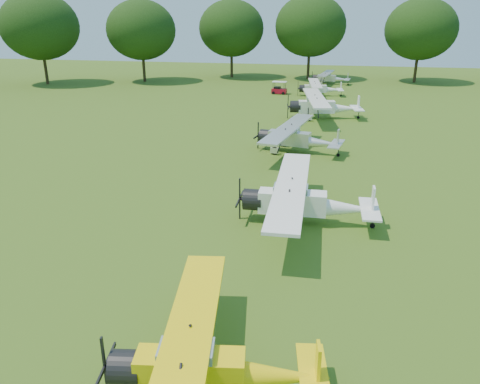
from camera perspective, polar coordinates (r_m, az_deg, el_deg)
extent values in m
plane|color=#315615|center=(23.73, 3.89, -3.67)|extent=(160.00, 160.00, 0.00)
cylinder|color=#2F2412|center=(78.84, 20.65, 14.04)|extent=(0.44, 0.44, 4.51)
ellipsoid|color=black|center=(78.51, 21.18, 18.02)|extent=(10.52, 10.52, 8.94)
cylinder|color=#2F2412|center=(78.66, 8.35, 15.18)|extent=(0.44, 0.44, 4.74)
ellipsoid|color=black|center=(78.33, 8.58, 19.40)|extent=(11.05, 11.05, 9.39)
cylinder|color=#2F2412|center=(80.26, -1.03, 15.41)|extent=(0.44, 0.44, 4.49)
ellipsoid|color=black|center=(79.93, -1.05, 19.32)|extent=(10.47, 10.47, 8.90)
cylinder|color=#2F2412|center=(76.34, -11.65, 14.71)|extent=(0.44, 0.44, 4.44)
ellipsoid|color=black|center=(75.99, -11.96, 18.77)|extent=(10.36, 10.36, 8.80)
cylinder|color=#2F2412|center=(77.72, -22.62, 13.81)|extent=(0.44, 0.44, 4.77)
ellipsoid|color=black|center=(77.38, -23.24, 18.07)|extent=(11.14, 11.14, 9.47)
cube|color=yellow|center=(13.40, -6.06, -20.72)|extent=(3.01, 1.31, 0.95)
cone|color=yellow|center=(13.39, 5.20, -21.50)|extent=(2.64, 1.21, 0.82)
cube|color=#8CA5B2|center=(13.09, -6.56, -19.05)|extent=(1.57, 1.06, 0.50)
cylinder|color=black|center=(13.74, -13.67, -20.06)|extent=(0.96, 1.06, 0.95)
cube|color=black|center=(13.90, -16.16, -19.77)|extent=(0.07, 0.12, 1.91)
cube|color=yellow|center=(12.95, -6.61, -18.27)|extent=(2.82, 9.73, 0.13)
cube|color=yellow|center=(13.17, 9.47, -19.97)|extent=(0.17, 0.51, 1.18)
cube|color=yellow|center=(13.43, 8.95, -21.31)|extent=(1.16, 2.64, 0.08)
cylinder|color=black|center=(14.80, -8.24, -19.59)|extent=(0.56, 0.23, 0.55)
cube|color=white|center=(23.36, 6.39, -1.24)|extent=(3.36, 1.09, 1.09)
cone|color=white|center=(23.45, 13.25, -2.01)|extent=(2.94, 1.03, 0.94)
cube|color=#8CA5B2|center=(23.16, 6.19, 0.09)|extent=(1.69, 1.01, 0.57)
cylinder|color=black|center=(23.54, 1.59, -0.94)|extent=(0.97, 1.11, 1.08)
cube|color=black|center=(23.64, -0.04, -0.83)|extent=(0.07, 0.13, 2.19)
cube|color=white|center=(23.07, 6.22, 0.69)|extent=(1.85, 11.08, 0.15)
cube|color=white|center=(23.36, 15.90, -0.98)|extent=(0.12, 0.58, 1.35)
cube|color=white|center=(23.52, 15.53, -2.03)|extent=(0.97, 2.94, 0.09)
cylinder|color=black|center=(22.54, 3.97, -4.17)|extent=(0.63, 0.19, 0.62)
cylinder|color=black|center=(24.91, 4.62, -1.68)|extent=(0.63, 0.19, 0.62)
cylinder|color=black|center=(23.88, 15.83, -3.97)|extent=(0.25, 0.09, 0.25)
cube|color=silver|center=(35.84, 6.05, 6.53)|extent=(3.27, 1.45, 1.04)
cone|color=silver|center=(35.30, 10.23, 5.84)|extent=(2.87, 1.34, 0.89)
cube|color=#8CA5B2|center=(35.74, 5.93, 7.39)|extent=(1.71, 1.16, 0.54)
cylinder|color=black|center=(36.36, 3.18, 6.82)|extent=(1.05, 1.16, 1.03)
cube|color=black|center=(36.56, 2.22, 6.91)|extent=(0.08, 0.13, 2.07)
cube|color=silver|center=(35.68, 5.94, 7.77)|extent=(3.16, 10.56, 0.14)
cube|color=silver|center=(35.01, 11.87, 6.44)|extent=(0.19, 0.55, 1.28)
cube|color=silver|center=(35.14, 11.65, 5.75)|extent=(1.29, 2.87, 0.09)
cylinder|color=black|center=(35.10, 4.21, 5.03)|extent=(0.61, 0.25, 0.59)
cylinder|color=black|center=(37.38, 5.35, 5.98)|extent=(0.61, 0.25, 0.59)
cylinder|color=black|center=(35.32, 11.87, 4.43)|extent=(0.25, 0.12, 0.24)
cube|color=white|center=(48.17, 9.30, 10.22)|extent=(3.70, 1.61, 1.17)
cone|color=white|center=(48.64, 12.88, 9.87)|extent=(3.25, 1.49, 1.01)
cube|color=#8CA5B2|center=(48.05, 9.21, 10.95)|extent=(1.93, 1.30, 0.61)
cylinder|color=black|center=(47.97, 6.74, 10.30)|extent=(1.18, 1.31, 1.16)
cube|color=black|center=(47.93, 5.86, 10.33)|extent=(0.09, 0.14, 2.35)
cube|color=white|center=(48.01, 9.23, 11.27)|extent=(3.48, 11.96, 0.16)
cube|color=white|center=(48.75, 14.24, 10.45)|extent=(0.21, 0.62, 1.45)
cube|color=white|center=(48.82, 14.06, 9.88)|extent=(1.43, 3.24, 0.10)
cylinder|color=black|center=(46.87, 8.33, 8.94)|extent=(0.69, 0.28, 0.67)
cylinder|color=black|center=(49.60, 8.03, 9.60)|extent=(0.69, 0.28, 0.67)
cylinder|color=black|center=(49.04, 14.23, 8.81)|extent=(0.28, 0.13, 0.27)
cube|color=white|center=(62.17, 9.17, 12.34)|extent=(2.87, 1.15, 0.92)
cone|color=white|center=(62.40, 11.37, 12.11)|extent=(2.52, 1.07, 0.78)
cube|color=#8CA5B2|center=(62.10, 9.11, 12.78)|extent=(1.48, 0.96, 0.48)
cylinder|color=black|center=(62.08, 7.61, 12.40)|extent=(0.89, 0.99, 0.91)
cube|color=black|center=(62.05, 7.08, 12.42)|extent=(0.06, 0.11, 1.83)
cube|color=white|center=(62.07, 9.13, 12.98)|extent=(2.35, 9.33, 0.12)
cube|color=white|center=(62.44, 12.21, 12.46)|extent=(0.14, 0.49, 1.13)
cube|color=white|center=(62.49, 12.10, 12.11)|extent=(1.02, 2.51, 0.08)
cylinder|color=black|center=(61.15, 8.54, 11.61)|extent=(0.54, 0.20, 0.52)
cylinder|color=black|center=(63.30, 8.43, 11.92)|extent=(0.54, 0.20, 0.52)
cylinder|color=black|center=(62.62, 12.21, 11.44)|extent=(0.22, 0.09, 0.21)
cube|color=silver|center=(73.35, 10.50, 13.50)|extent=(2.81, 1.15, 0.90)
cone|color=silver|center=(73.06, 12.32, 13.25)|extent=(2.46, 1.06, 0.77)
cube|color=#8CA5B2|center=(73.31, 10.46, 13.87)|extent=(1.45, 0.95, 0.47)
cylinder|color=black|center=(73.61, 9.22, 13.61)|extent=(0.87, 0.98, 0.89)
cube|color=black|center=(73.71, 8.79, 13.64)|extent=(0.06, 0.11, 1.79)
cube|color=silver|center=(73.29, 10.47, 14.04)|extent=(2.36, 9.12, 0.12)
cube|color=silver|center=(72.92, 13.03, 13.52)|extent=(0.14, 0.48, 1.11)
cube|color=silver|center=(72.97, 12.94, 13.23)|extent=(1.02, 2.46, 0.08)
cylinder|color=black|center=(72.50, 9.79, 12.95)|extent=(0.52, 0.20, 0.51)
cylinder|color=black|center=(74.58, 10.07, 13.15)|extent=(0.52, 0.20, 0.51)
cylinder|color=black|center=(73.05, 13.03, 12.67)|extent=(0.21, 0.09, 0.20)
cube|color=#A40B20|center=(63.23, 4.80, 12.18)|extent=(1.99, 1.22, 0.60)
cube|color=black|center=(63.24, 4.58, 12.50)|extent=(0.87, 1.02, 0.39)
cube|color=white|center=(63.06, 4.83, 13.24)|extent=(1.92, 1.30, 0.07)
cylinder|color=black|center=(62.89, 4.10, 11.97)|extent=(0.39, 0.16, 0.38)
cylinder|color=black|center=(63.92, 4.33, 12.10)|extent=(0.39, 0.16, 0.38)
cylinder|color=black|center=(62.60, 5.27, 11.89)|extent=(0.39, 0.16, 0.38)
cylinder|color=black|center=(63.64, 5.49, 12.03)|extent=(0.39, 0.16, 0.38)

